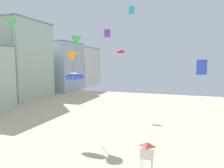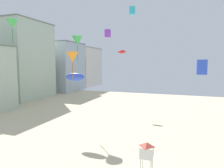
{
  "view_description": "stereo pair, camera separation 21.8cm",
  "coord_description": "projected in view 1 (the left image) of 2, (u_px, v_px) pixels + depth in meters",
  "views": [
    {
      "loc": [
        9.2,
        -1.67,
        9.28
      ],
      "look_at": [
        2.49,
        17.78,
        7.17
      ],
      "focal_mm": 31.89,
      "sensor_mm": 36.0,
      "label": 1
    },
    {
      "loc": [
        9.4,
        -1.59,
        9.28
      ],
      "look_at": [
        2.49,
        17.78,
        7.17
      ],
      "focal_mm": 31.89,
      "sensor_mm": 36.0,
      "label": 2
    }
  ],
  "objects": [
    {
      "name": "kite_purple_box",
      "position": [
        107.0,
        33.0,
        23.64
      ],
      "size": [
        0.57,
        0.57,
        0.9
      ],
      "color": "purple"
    },
    {
      "name": "kite_blue_box",
      "position": [
        201.0,
        67.0,
        20.35
      ],
      "size": [
        0.96,
        0.96,
        1.52
      ],
      "color": "blue"
    },
    {
      "name": "lifeguard_stand",
      "position": [
        147.0,
        150.0,
        17.17
      ],
      "size": [
        1.1,
        1.1,
        2.55
      ],
      "rotation": [
        0.0,
        0.0,
        -0.08
      ],
      "color": "white",
      "rests_on": "ground"
    },
    {
      "name": "kite_red_parafoil",
      "position": [
        121.0,
        52.0,
        40.35
      ],
      "size": [
        1.69,
        0.47,
        0.66
      ],
      "color": "red"
    },
    {
      "name": "boardwalk_hotel_mid",
      "position": [
        20.0,
        60.0,
        52.88
      ],
      "size": [
        11.42,
        14.07,
        20.28
      ],
      "color": "#B7C6B2",
      "rests_on": "ground"
    },
    {
      "name": "boardwalk_hotel_far",
      "position": [
        57.0,
        67.0,
        68.66
      ],
      "size": [
        14.28,
        13.32,
        16.38
      ],
      "color": "#ADB7C1",
      "rests_on": "ground"
    },
    {
      "name": "boardwalk_hotel_distant",
      "position": [
        80.0,
        67.0,
        84.06
      ],
      "size": [
        12.61,
        15.76,
        15.86
      ],
      "color": "silver",
      "rests_on": "ground"
    },
    {
      "name": "kite_green_delta_2",
      "position": [
        76.0,
        41.0,
        31.15
      ],
      "size": [
        1.68,
        1.68,
        3.81
      ],
      "color": "green"
    },
    {
      "name": "kite_orange_delta",
      "position": [
        72.0,
        57.0,
        22.37
      ],
      "size": [
        1.36,
        1.36,
        3.1
      ],
      "color": "orange"
    },
    {
      "name": "kite_green_delta",
      "position": [
        11.0,
        24.0,
        24.67
      ],
      "size": [
        1.34,
        1.34,
        3.04
      ],
      "color": "green"
    },
    {
      "name": "kite_blue_parafoil",
      "position": [
        75.0,
        77.0,
        26.73
      ],
      "size": [
        2.78,
        0.77,
        1.08
      ],
      "color": "blue"
    },
    {
      "name": "kite_cyan_box",
      "position": [
        132.0,
        11.0,
        27.7
      ],
      "size": [
        0.66,
        0.66,
        1.03
      ],
      "color": "#2DB7CC"
    }
  ]
}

